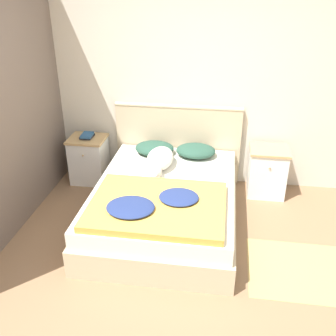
{
  "coord_description": "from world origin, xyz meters",
  "views": [
    {
      "loc": [
        0.45,
        -2.46,
        2.46
      ],
      "look_at": [
        -0.12,
        1.24,
        0.56
      ],
      "focal_mm": 42.0,
      "sensor_mm": 36.0,
      "label": 1
    }
  ],
  "objects": [
    {
      "name": "bed",
      "position": [
        -0.12,
        1.04,
        0.23
      ],
      "size": [
        1.48,
        1.98,
        0.46
      ],
      "color": "#C6B28E",
      "rests_on": "ground_plane"
    },
    {
      "name": "rug",
      "position": [
        1.21,
        0.47,
        0.0
      ],
      "size": [
        0.91,
        0.82,
        0.0
      ],
      "color": "tan",
      "rests_on": "ground_plane"
    },
    {
      "name": "headboard",
      "position": [
        -0.12,
        2.06,
        0.52
      ],
      "size": [
        1.56,
        0.06,
        1.01
      ],
      "color": "#C6B28E",
      "rests_on": "ground_plane"
    },
    {
      "name": "pillow_right",
      "position": [
        0.13,
        1.8,
        0.53
      ],
      "size": [
        0.47,
        0.37,
        0.14
      ],
      "color": "#284C3D",
      "rests_on": "bed"
    },
    {
      "name": "quilt",
      "position": [
        -0.13,
        0.58,
        0.5
      ],
      "size": [
        1.25,
        0.98,
        0.12
      ],
      "color": "gold",
      "rests_on": "bed"
    },
    {
      "name": "nightstand_left",
      "position": [
        -1.23,
        1.84,
        0.3
      ],
      "size": [
        0.45,
        0.41,
        0.59
      ],
      "color": "white",
      "rests_on": "ground_plane"
    },
    {
      "name": "pillow_left",
      "position": [
        -0.37,
        1.8,
        0.53
      ],
      "size": [
        0.47,
        0.37,
        0.14
      ],
      "color": "#284C3D",
      "rests_on": "bed"
    },
    {
      "name": "dog",
      "position": [
        -0.24,
        1.46,
        0.55
      ],
      "size": [
        0.29,
        0.72,
        0.19
      ],
      "color": "silver",
      "rests_on": "bed"
    },
    {
      "name": "wall_back",
      "position": [
        0.0,
        2.13,
        1.27
      ],
      "size": [
        9.0,
        0.06,
        2.55
      ],
      "color": "beige",
      "rests_on": "ground_plane"
    },
    {
      "name": "ground_plane",
      "position": [
        0.0,
        0.0,
        0.0
      ],
      "size": [
        16.0,
        16.0,
        0.0
      ],
      "primitive_type": "plane",
      "color": "#896647"
    },
    {
      "name": "wall_side_left",
      "position": [
        -1.65,
        1.05,
        1.27
      ],
      "size": [
        0.06,
        3.1,
        2.55
      ],
      "color": "#706056",
      "rests_on": "ground_plane"
    },
    {
      "name": "book_stack",
      "position": [
        -1.23,
        1.85,
        0.62
      ],
      "size": [
        0.15,
        0.2,
        0.05
      ],
      "color": "#232328",
      "rests_on": "nightstand_left"
    },
    {
      "name": "nightstand_right",
      "position": [
        0.99,
        1.84,
        0.3
      ],
      "size": [
        0.45,
        0.41,
        0.59
      ],
      "color": "white",
      "rests_on": "ground_plane"
    }
  ]
}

